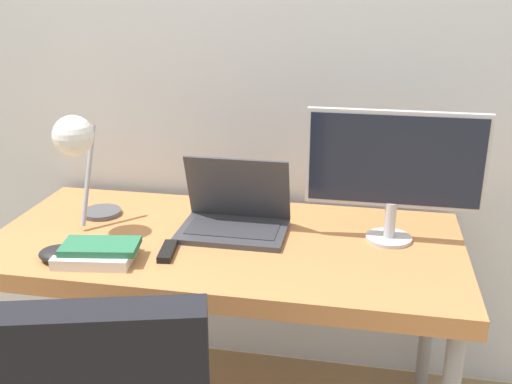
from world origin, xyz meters
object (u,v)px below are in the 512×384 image
monitor (395,166)px  game_controller (60,254)px  desk_lamp (77,147)px  book_stack (97,252)px  laptop (235,217)px

monitor → game_controller: 1.05m
monitor → desk_lamp: (-1.00, -0.10, 0.03)m
book_stack → laptop: bearing=39.3°
laptop → book_stack: (-0.35, -0.29, -0.03)m
desk_lamp → game_controller: size_ratio=2.98×
laptop → game_controller: 0.56m
laptop → game_controller: bearing=-146.1°
book_stack → desk_lamp: bearing=123.7°
laptop → desk_lamp: 0.55m
laptop → desk_lamp: desk_lamp is taller
desk_lamp → book_stack: bearing=-56.3°
game_controller → laptop: bearing=33.9°
laptop → monitor: bearing=2.8°
monitor → game_controller: monitor is taller
desk_lamp → game_controller: bearing=-81.9°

